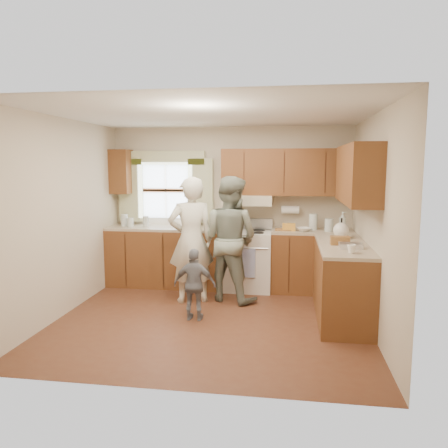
% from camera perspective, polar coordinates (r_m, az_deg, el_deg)
% --- Properties ---
extents(room, '(3.80, 3.80, 3.80)m').
position_cam_1_polar(room, '(5.27, -1.72, 0.52)').
color(room, '#502819').
rests_on(room, ground).
extents(kitchen_fixtures, '(3.80, 2.25, 2.15)m').
position_cam_1_polar(kitchen_fixtures, '(6.32, 5.53, -2.08)').
color(kitchen_fixtures, '#48240F').
rests_on(kitchen_fixtures, ground).
extents(stove, '(0.76, 0.67, 1.07)m').
position_cam_1_polar(stove, '(6.76, 2.99, -4.60)').
color(stove, silver).
rests_on(stove, ground).
extents(woman_left, '(0.75, 0.63, 1.75)m').
position_cam_1_polar(woman_left, '(6.07, -4.32, -2.11)').
color(woman_left, beige).
rests_on(woman_left, ground).
extents(woman_right, '(1.05, 0.96, 1.76)m').
position_cam_1_polar(woman_right, '(6.14, 0.76, -1.95)').
color(woman_right, '#213B2B').
rests_on(woman_right, ground).
extents(child, '(0.53, 0.22, 0.90)m').
position_cam_1_polar(child, '(5.43, -3.84, -7.91)').
color(child, slate).
rests_on(child, ground).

